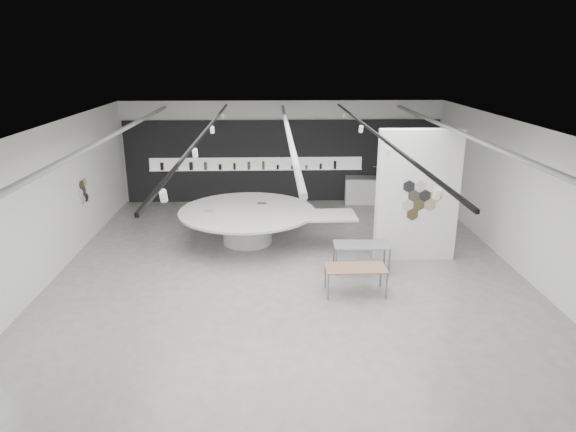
{
  "coord_description": "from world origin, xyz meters",
  "views": [
    {
      "loc": [
        -0.44,
        -12.2,
        5.5
      ],
      "look_at": [
        0.01,
        1.2,
        1.2
      ],
      "focal_mm": 32.0,
      "sensor_mm": 36.0,
      "label": 1
    }
  ],
  "objects_px": {
    "partition_column": "(417,196)",
    "kitchen_counter": "(368,190)",
    "sample_table_wood": "(356,269)",
    "display_island": "(250,221)",
    "sample_table_stone": "(361,247)"
  },
  "relations": [
    {
      "from": "partition_column",
      "to": "sample_table_wood",
      "type": "bearing_deg",
      "value": -132.56
    },
    {
      "from": "sample_table_stone",
      "to": "kitchen_counter",
      "type": "distance_m",
      "value": 6.48
    },
    {
      "from": "display_island",
      "to": "kitchen_counter",
      "type": "xyz_separation_m",
      "value": [
        4.32,
        4.14,
        -0.17
      ]
    },
    {
      "from": "sample_table_stone",
      "to": "kitchen_counter",
      "type": "xyz_separation_m",
      "value": [
        1.34,
        6.33,
        -0.18
      ]
    },
    {
      "from": "partition_column",
      "to": "sample_table_stone",
      "type": "bearing_deg",
      "value": -152.74
    },
    {
      "from": "display_island",
      "to": "sample_table_stone",
      "type": "distance_m",
      "value": 3.7
    },
    {
      "from": "display_island",
      "to": "sample_table_stone",
      "type": "xyz_separation_m",
      "value": [
        2.97,
        -2.2,
        0.01
      ]
    },
    {
      "from": "display_island",
      "to": "sample_table_wood",
      "type": "bearing_deg",
      "value": -54.73
    },
    {
      "from": "sample_table_stone",
      "to": "sample_table_wood",
      "type": "bearing_deg",
      "value": -105.31
    },
    {
      "from": "sample_table_wood",
      "to": "kitchen_counter",
      "type": "distance_m",
      "value": 7.84
    },
    {
      "from": "partition_column",
      "to": "kitchen_counter",
      "type": "relative_size",
      "value": 1.98
    },
    {
      "from": "partition_column",
      "to": "display_island",
      "type": "distance_m",
      "value": 4.91
    },
    {
      "from": "kitchen_counter",
      "to": "partition_column",
      "type": "bearing_deg",
      "value": -82.32
    },
    {
      "from": "sample_table_wood",
      "to": "kitchen_counter",
      "type": "height_order",
      "value": "kitchen_counter"
    },
    {
      "from": "sample_table_stone",
      "to": "kitchen_counter",
      "type": "bearing_deg",
      "value": 78.03
    }
  ]
}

